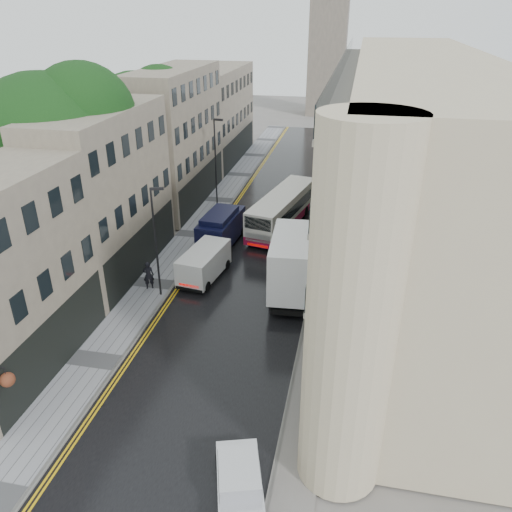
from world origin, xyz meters
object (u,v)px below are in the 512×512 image
at_px(lamp_post_far, 216,163).
at_px(lamp_post_near, 156,244).
at_px(white_van, 180,272).
at_px(pedestrian, 148,275).
at_px(tree_near, 53,176).
at_px(cream_bus, 256,220).
at_px(tree_far, 140,140).
at_px(navy_van, 200,235).
at_px(white_lorry, 271,274).

bearing_deg(lamp_post_far, lamp_post_near, -78.85).
bearing_deg(white_van, pedestrian, -148.82).
distance_m(tree_near, white_van, 10.33).
relative_size(cream_bus, lamp_post_far, 1.33).
bearing_deg(white_van, lamp_post_near, -114.20).
bearing_deg(lamp_post_near, tree_far, 97.78).
bearing_deg(lamp_post_near, navy_van, 66.65).
xyz_separation_m(tree_near, lamp_post_far, (6.72, 14.58, -2.88)).
bearing_deg(navy_van, white_van, -82.00).
distance_m(tree_far, cream_bus, 13.33).
xyz_separation_m(navy_van, lamp_post_near, (-0.62, -6.62, 2.28)).
height_order(navy_van, lamp_post_far, lamp_post_far).
height_order(white_lorry, white_van, white_lorry).
bearing_deg(pedestrian, cream_bus, -140.23).
bearing_deg(tree_far, lamp_post_near, -64.25).
height_order(tree_far, lamp_post_far, tree_far).
bearing_deg(tree_near, lamp_post_far, 65.24).
height_order(tree_far, navy_van, tree_far).
height_order(white_van, pedestrian, white_van).
relative_size(tree_near, white_van, 2.93).
distance_m(navy_van, lamp_post_far, 10.49).
bearing_deg(tree_far, pedestrian, -66.57).
bearing_deg(cream_bus, lamp_post_far, 140.56).
bearing_deg(cream_bus, navy_van, -122.22).
xyz_separation_m(white_lorry, lamp_post_near, (-7.15, -0.46, 1.59)).
relative_size(navy_van, lamp_post_far, 0.70).
bearing_deg(cream_bus, lamp_post_near, -100.22).
bearing_deg(pedestrian, tree_near, -34.57).
xyz_separation_m(pedestrian, lamp_post_far, (0.15, 16.05, 2.98)).
distance_m(tree_near, lamp_post_near, 8.50).
height_order(tree_far, white_van, tree_far).
height_order(cream_bus, lamp_post_far, lamp_post_far).
height_order(tree_near, lamp_post_near, tree_near).
distance_m(cream_bus, lamp_post_far, 8.53).
xyz_separation_m(white_lorry, navy_van, (-6.52, 6.16, -0.68)).
distance_m(lamp_post_near, lamp_post_far, 16.69).
bearing_deg(white_lorry, pedestrian, 175.27).
height_order(tree_near, white_lorry, tree_near).
height_order(pedestrian, lamp_post_near, lamp_post_near).
xyz_separation_m(tree_near, white_lorry, (14.72, -1.63, -4.83)).
bearing_deg(tree_far, white_van, -59.10).
bearing_deg(tree_near, pedestrian, -12.62).
bearing_deg(lamp_post_far, cream_bus, -43.21).
bearing_deg(pedestrian, white_lorry, 156.97).
bearing_deg(pedestrian, lamp_post_near, 126.64).
xyz_separation_m(tree_near, navy_van, (8.20, 4.54, -5.52)).
bearing_deg(cream_bus, pedestrian, -106.28).
xyz_separation_m(navy_van, lamp_post_far, (-1.48, 10.04, 2.64)).
xyz_separation_m(tree_far, lamp_post_near, (7.28, -15.09, -2.52)).
bearing_deg(white_van, cream_bus, 78.14).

